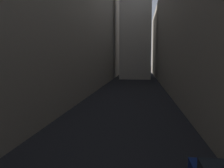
{
  "coord_description": "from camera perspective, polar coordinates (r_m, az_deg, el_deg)",
  "views": [
    {
      "loc": [
        1.57,
        9.94,
        5.02
      ],
      "look_at": [
        0.0,
        22.53,
        3.68
      ],
      "focal_mm": 37.71,
      "sensor_mm": 36.0,
      "label": 1
    }
  ],
  "objects": [
    {
      "name": "building_block_left",
      "position": [
        42.97,
        -12.34,
        15.13
      ],
      "size": [
        13.69,
        108.0,
        23.85
      ],
      "primitive_type": "cube",
      "color": "gray",
      "rests_on": "ground"
    },
    {
      "name": "building_block_right",
      "position": [
        41.64,
        21.85,
        12.25
      ],
      "size": [
        12.7,
        108.0,
        19.69
      ],
      "primitive_type": "cube",
      "color": "gray",
      "rests_on": "ground"
    },
    {
      "name": "ground_plane",
      "position": [
        38.42,
        4.69,
        -1.51
      ],
      "size": [
        264.0,
        264.0,
        0.0
      ],
      "primitive_type": "plane",
      "color": "black"
    }
  ]
}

